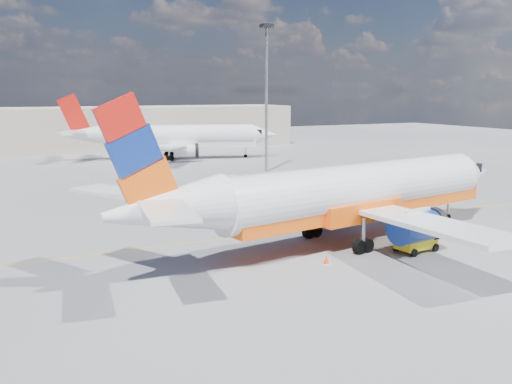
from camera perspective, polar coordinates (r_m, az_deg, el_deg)
name	(u,v)px	position (r m, az deg, el deg)	size (l,w,h in m)	color
ground	(275,244)	(41.84, 1.90, -5.23)	(240.00, 240.00, 0.00)	#5C5B60
taxi_line	(257,235)	(44.42, 0.07, -4.31)	(70.00, 0.15, 0.01)	gold
terminal_main	(114,128)	(113.37, -14.03, 6.23)	(70.00, 14.00, 8.00)	beige
main_jet	(348,193)	(41.94, 9.18, -0.15)	(36.72, 28.52, 11.09)	white
second_jet	(175,137)	(94.48, -8.12, 5.44)	(35.21, 26.77, 10.68)	white
gse_tug	(415,238)	(41.17, 15.63, -4.45)	(3.11, 2.18, 2.08)	black
traffic_cone	(326,260)	(37.32, 7.05, -6.73)	(0.44, 0.44, 0.62)	white
floodlight_mast	(266,85)	(78.18, 1.05, 10.68)	(1.44, 1.44, 19.77)	#97979F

